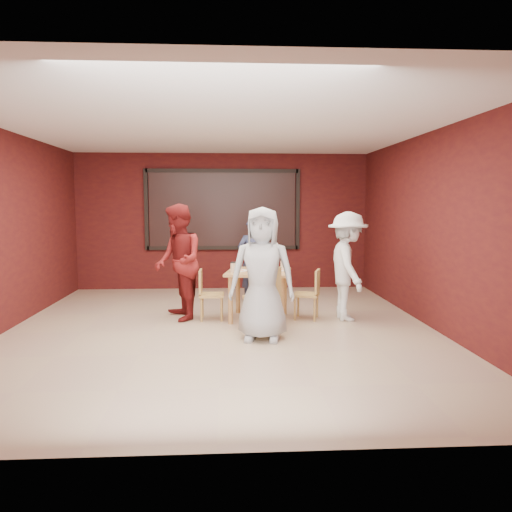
{
  "coord_description": "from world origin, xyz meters",
  "views": [
    {
      "loc": [
        0.08,
        -6.89,
        1.77
      ],
      "look_at": [
        0.52,
        0.65,
        0.98
      ],
      "focal_mm": 35.0,
      "sensor_mm": 36.0,
      "label": 1
    }
  ],
  "objects": [
    {
      "name": "diner_front",
      "position": [
        0.53,
        -0.53,
        0.87
      ],
      "size": [
        0.93,
        0.69,
        1.73
      ],
      "primitive_type": "imported",
      "rotation": [
        0.0,
        0.0,
        -0.17
      ],
      "color": "#ABABAB",
      "rests_on": "floor"
    },
    {
      "name": "diner_left",
      "position": [
        -0.66,
        0.69,
        0.89
      ],
      "size": [
        0.89,
        1.02,
        1.77
      ],
      "primitive_type": "imported",
      "rotation": [
        0.0,
        0.0,
        -1.27
      ],
      "color": "maroon",
      "rests_on": "floor"
    },
    {
      "name": "chair_front",
      "position": [
        0.57,
        -0.17,
        0.52
      ],
      "size": [
        0.52,
        0.52,
        0.92
      ],
      "color": "#AD8543",
      "rests_on": "floor"
    },
    {
      "name": "window_blinds",
      "position": [
        0.0,
        3.45,
        1.65
      ],
      "size": [
        3.0,
        0.02,
        1.5
      ],
      "primitive_type": "cube",
      "color": "black"
    },
    {
      "name": "dining_table",
      "position": [
        0.57,
        0.65,
        0.66
      ],
      "size": [
        1.09,
        1.09,
        0.9
      ],
      "color": "tan",
      "rests_on": "floor"
    },
    {
      "name": "diner_back",
      "position": [
        0.55,
        1.96,
        0.76
      ],
      "size": [
        0.59,
        0.42,
        1.52
      ],
      "primitive_type": "imported",
      "rotation": [
        0.0,
        0.0,
        3.03
      ],
      "color": "#2F3554",
      "rests_on": "floor"
    },
    {
      "name": "diner_right",
      "position": [
        1.91,
        0.53,
        0.83
      ],
      "size": [
        0.64,
        1.08,
        1.65
      ],
      "primitive_type": "imported",
      "rotation": [
        0.0,
        0.0,
        1.59
      ],
      "color": "silver",
      "rests_on": "floor"
    },
    {
      "name": "chair_left",
      "position": [
        -0.22,
        0.65,
        0.44
      ],
      "size": [
        0.38,
        0.38,
        0.77
      ],
      "color": "#AD8543",
      "rests_on": "floor"
    },
    {
      "name": "floor",
      "position": [
        0.0,
        0.0,
        0.0
      ],
      "size": [
        7.0,
        7.0,
        0.0
      ],
      "primitive_type": "plane",
      "color": "tan",
      "rests_on": "ground"
    },
    {
      "name": "chair_right",
      "position": [
        1.36,
        0.58,
        0.43
      ],
      "size": [
        0.47,
        0.47,
        0.77
      ],
      "color": "#AD8543",
      "rests_on": "floor"
    },
    {
      "name": "chair_back",
      "position": [
        0.66,
        1.36,
        0.49
      ],
      "size": [
        0.43,
        0.43,
        0.87
      ],
      "color": "#AD8543",
      "rests_on": "floor"
    }
  ]
}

